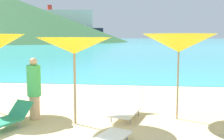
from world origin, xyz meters
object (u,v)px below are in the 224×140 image
at_px(umbrella_2, 74,46).
at_px(lounge_chair_0, 127,108).
at_px(lounge_chair_5, 105,140).
at_px(lounge_chair_4, 6,118).
at_px(cruise_ship, 61,27).
at_px(umbrella_3, 179,43).
at_px(beachgoer_0, 34,87).

xyz_separation_m(umbrella_2, lounge_chair_0, (1.31, 0.81, -1.78)).
relative_size(umbrella_2, lounge_chair_5, 1.37).
xyz_separation_m(lounge_chair_4, cruise_ship, (-48.11, 161.00, 7.83)).
bearing_deg(lounge_chair_4, cruise_ship, 128.85).
height_order(umbrella_3, cruise_ship, cruise_ship).
relative_size(lounge_chair_0, cruise_ship, 0.03).
bearing_deg(lounge_chair_0, lounge_chair_4, -140.99).
xyz_separation_m(lounge_chair_5, cruise_ship, (-50.72, 162.01, 7.88)).
xyz_separation_m(umbrella_3, lounge_chair_0, (-1.39, 0.02, -1.84)).
relative_size(umbrella_2, lounge_chair_4, 1.49).
bearing_deg(beachgoer_0, umbrella_2, 144.80).
relative_size(lounge_chair_4, lounge_chair_5, 0.92).
distance_m(lounge_chair_0, lounge_chair_5, 2.48).
bearing_deg(lounge_chair_4, umbrella_2, 44.20).
distance_m(lounge_chair_4, beachgoer_0, 1.18).
xyz_separation_m(lounge_chair_0, lounge_chair_4, (-2.90, -1.45, 0.01)).
relative_size(lounge_chair_4, cruise_ship, 0.03).
distance_m(umbrella_2, cruise_ship, 167.99).
relative_size(umbrella_3, cruise_ship, 0.05).
distance_m(lounge_chair_5, cruise_ship, 169.95).
height_order(umbrella_3, lounge_chair_5, umbrella_3).
bearing_deg(umbrella_3, cruise_ship, 108.18).
bearing_deg(lounge_chair_4, umbrella_3, 40.69).
bearing_deg(lounge_chair_0, beachgoer_0, -156.21).
bearing_deg(umbrella_3, lounge_chair_0, 179.26).
relative_size(beachgoer_0, cruise_ship, 0.03).
bearing_deg(beachgoer_0, lounge_chair_5, 117.64).
height_order(lounge_chair_4, lounge_chair_5, lounge_chair_4).
xyz_separation_m(umbrella_2, beachgoer_0, (-1.23, 0.30, -1.16)).
relative_size(umbrella_2, lounge_chair_0, 1.33).
distance_m(umbrella_3, cruise_ship, 168.05).
height_order(umbrella_2, beachgoer_0, umbrella_2).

